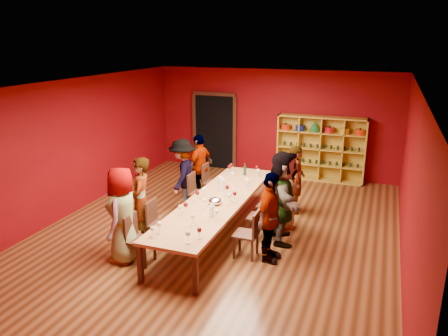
# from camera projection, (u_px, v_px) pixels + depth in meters

# --- Properties ---
(room_shell) EXTENTS (7.10, 9.10, 3.04)m
(room_shell) POSITION_uv_depth(u_px,v_px,m) (217.00, 163.00, 8.50)
(room_shell) COLOR #512B15
(room_shell) RESTS_ON ground
(tasting_table) EXTENTS (1.10, 4.50, 0.75)m
(tasting_table) POSITION_uv_depth(u_px,v_px,m) (217.00, 202.00, 8.73)
(tasting_table) COLOR #AE7448
(tasting_table) RESTS_ON ground
(doorway) EXTENTS (1.40, 0.17, 2.30)m
(doorway) POSITION_uv_depth(u_px,v_px,m) (215.00, 131.00, 13.19)
(doorway) COLOR black
(doorway) RESTS_ON ground
(shelving_unit) EXTENTS (2.40, 0.40, 1.80)m
(shelving_unit) POSITION_uv_depth(u_px,v_px,m) (321.00, 145.00, 12.05)
(shelving_unit) COLOR gold
(shelving_unit) RESTS_ON ground
(chair_person_left_0) EXTENTS (0.42, 0.42, 0.89)m
(chair_person_left_0) POSITION_uv_depth(u_px,v_px,m) (137.00, 236.00, 7.68)
(chair_person_left_0) COLOR black
(chair_person_left_0) RESTS_ON ground
(person_left_0) EXTENTS (0.62, 0.92, 1.73)m
(person_left_0) POSITION_uv_depth(u_px,v_px,m) (123.00, 215.00, 7.66)
(person_left_0) COLOR #5570AF
(person_left_0) RESTS_ON ground
(chair_person_left_1) EXTENTS (0.42, 0.42, 0.89)m
(chair_person_left_1) POSITION_uv_depth(u_px,v_px,m) (157.00, 221.00, 8.34)
(chair_person_left_1) COLOR black
(chair_person_left_1) RESTS_ON ground
(person_left_1) EXTENTS (0.67, 0.75, 1.71)m
(person_left_1) POSITION_uv_depth(u_px,v_px,m) (141.00, 201.00, 8.35)
(person_left_1) COLOR pink
(person_left_1) RESTS_ON ground
(chair_person_left_3) EXTENTS (0.42, 0.42, 0.89)m
(chair_person_left_3) POSITION_uv_depth(u_px,v_px,m) (196.00, 190.00, 9.98)
(chair_person_left_3) COLOR black
(chair_person_left_3) RESTS_ON ground
(person_left_3) EXTENTS (0.65, 1.14, 1.66)m
(person_left_3) POSITION_uv_depth(u_px,v_px,m) (183.00, 175.00, 9.99)
(person_left_3) COLOR #5D86C0
(person_left_3) RESTS_ON ground
(chair_person_left_4) EXTENTS (0.42, 0.42, 0.89)m
(chair_person_left_4) POSITION_uv_depth(u_px,v_px,m) (210.00, 180.00, 10.72)
(chair_person_left_4) COLOR black
(chair_person_left_4) RESTS_ON ground
(person_left_4) EXTENTS (0.62, 1.01, 1.61)m
(person_left_4) POSITION_uv_depth(u_px,v_px,m) (200.00, 167.00, 10.72)
(person_left_4) COLOR #5E8DC1
(person_left_4) RESTS_ON ground
(chair_person_right_1) EXTENTS (0.42, 0.42, 0.89)m
(chair_person_right_1) POSITION_uv_depth(u_px,v_px,m) (250.00, 232.00, 7.87)
(chair_person_right_1) COLOR black
(chair_person_right_1) RESTS_ON ground
(person_right_1) EXTENTS (0.49, 0.99, 1.65)m
(person_right_1) POSITION_uv_depth(u_px,v_px,m) (270.00, 218.00, 7.65)
(person_right_1) COLOR pink
(person_right_1) RESTS_ON ground
(chair_person_right_2) EXTENTS (0.42, 0.42, 0.89)m
(chair_person_right_2) POSITION_uv_depth(u_px,v_px,m) (263.00, 215.00, 8.62)
(chair_person_right_2) COLOR black
(chair_person_right_2) RESTS_ON ground
(person_right_2) EXTENTS (0.94, 1.77, 1.84)m
(person_right_2) POSITION_uv_depth(u_px,v_px,m) (283.00, 197.00, 8.36)
(person_right_2) COLOR pink
(person_right_2) RESTS_ON ground
(chair_person_right_3) EXTENTS (0.42, 0.42, 0.89)m
(chair_person_right_3) POSITION_uv_depth(u_px,v_px,m) (271.00, 203.00, 9.22)
(chair_person_right_3) COLOR black
(chair_person_right_3) RESTS_ON ground
(person_right_3) EXTENTS (0.67, 0.83, 1.50)m
(person_right_3) POSITION_uv_depth(u_px,v_px,m) (285.00, 193.00, 9.05)
(person_right_3) COLOR #4C4C51
(person_right_3) RESTS_ON ground
(chair_person_right_4) EXTENTS (0.42, 0.42, 0.89)m
(chair_person_right_4) POSITION_uv_depth(u_px,v_px,m) (281.00, 190.00, 10.03)
(chair_person_right_4) COLOR black
(chair_person_right_4) RESTS_ON ground
(person_right_4) EXTENTS (0.53, 0.65, 1.56)m
(person_right_4) POSITION_uv_depth(u_px,v_px,m) (296.00, 179.00, 9.84)
(person_right_4) COLOR #515156
(person_right_4) RESTS_ON ground
(wine_glass_0) EXTENTS (0.09, 0.09, 0.22)m
(wine_glass_0) POSITION_uv_depth(u_px,v_px,m) (229.00, 196.00, 8.45)
(wine_glass_0) COLOR white
(wine_glass_0) RESTS_ON tasting_table
(wine_glass_1) EXTENTS (0.09, 0.09, 0.22)m
(wine_glass_1) POSITION_uv_depth(u_px,v_px,m) (188.00, 234.00, 6.82)
(wine_glass_1) COLOR white
(wine_glass_1) RESTS_ON tasting_table
(wine_glass_2) EXTENTS (0.08, 0.08, 0.20)m
(wine_glass_2) POSITION_uv_depth(u_px,v_px,m) (248.00, 181.00, 9.32)
(wine_glass_2) COLOR white
(wine_glass_2) RESTS_ON tasting_table
(wine_glass_3) EXTENTS (0.08, 0.08, 0.19)m
(wine_glass_3) POSITION_uv_depth(u_px,v_px,m) (217.00, 212.00, 7.73)
(wine_glass_3) COLOR white
(wine_glass_3) RESTS_ON tasting_table
(wine_glass_4) EXTENTS (0.08, 0.08, 0.19)m
(wine_glass_4) POSITION_uv_depth(u_px,v_px,m) (232.00, 174.00, 9.85)
(wine_glass_4) COLOR white
(wine_glass_4) RESTS_ON tasting_table
(wine_glass_5) EXTENTS (0.08, 0.08, 0.21)m
(wine_glass_5) POSITION_uv_depth(u_px,v_px,m) (193.00, 217.00, 7.49)
(wine_glass_5) COLOR white
(wine_glass_5) RESTS_ON tasting_table
(wine_glass_6) EXTENTS (0.09, 0.09, 0.22)m
(wine_glass_6) POSITION_uv_depth(u_px,v_px,m) (186.00, 205.00, 7.99)
(wine_glass_6) COLOR white
(wine_glass_6) RESTS_ON tasting_table
(wine_glass_7) EXTENTS (0.07, 0.07, 0.18)m
(wine_glass_7) POSITION_uv_depth(u_px,v_px,m) (246.00, 180.00, 9.48)
(wine_glass_7) COLOR white
(wine_glass_7) RESTS_ON tasting_table
(wine_glass_8) EXTENTS (0.09, 0.09, 0.21)m
(wine_glass_8) POSITION_uv_depth(u_px,v_px,m) (204.00, 190.00, 8.78)
(wine_glass_8) COLOR white
(wine_glass_8) RESTS_ON tasting_table
(wine_glass_9) EXTENTS (0.09, 0.09, 0.22)m
(wine_glass_9) POSITION_uv_depth(u_px,v_px,m) (257.00, 168.00, 10.24)
(wine_glass_9) COLOR white
(wine_glass_9) RESTS_ON tasting_table
(wine_glass_10) EXTENTS (0.08, 0.08, 0.20)m
(wine_glass_10) POSITION_uv_depth(u_px,v_px,m) (197.00, 193.00, 8.62)
(wine_glass_10) COLOR white
(wine_glass_10) RESTS_ON tasting_table
(wine_glass_11) EXTENTS (0.09, 0.09, 0.22)m
(wine_glass_11) POSITION_uv_depth(u_px,v_px,m) (159.00, 225.00, 7.16)
(wine_glass_11) COLOR white
(wine_glass_11) RESTS_ON tasting_table
(wine_glass_12) EXTENTS (0.09, 0.09, 0.22)m
(wine_glass_12) POSITION_uv_depth(u_px,v_px,m) (231.00, 166.00, 10.43)
(wine_glass_12) COLOR white
(wine_glass_12) RESTS_ON tasting_table
(wine_glass_13) EXTENTS (0.08, 0.08, 0.20)m
(wine_glass_13) POSITION_uv_depth(u_px,v_px,m) (258.00, 171.00, 10.05)
(wine_glass_13) COLOR white
(wine_glass_13) RESTS_ON tasting_table
(wine_glass_14) EXTENTS (0.08, 0.08, 0.20)m
(wine_glass_14) POSITION_uv_depth(u_px,v_px,m) (220.00, 178.00, 9.55)
(wine_glass_14) COLOR white
(wine_glass_14) RESTS_ON tasting_table
(wine_glass_15) EXTENTS (0.08, 0.08, 0.19)m
(wine_glass_15) POSITION_uv_depth(u_px,v_px,m) (152.00, 229.00, 7.05)
(wine_glass_15) COLOR white
(wine_glass_15) RESTS_ON tasting_table
(wine_glass_16) EXTENTS (0.07, 0.07, 0.18)m
(wine_glass_16) POSITION_uv_depth(u_px,v_px,m) (180.00, 208.00, 7.94)
(wine_glass_16) COLOR white
(wine_glass_16) RESTS_ON tasting_table
(wine_glass_17) EXTENTS (0.08, 0.08, 0.21)m
(wine_glass_17) POSITION_uv_depth(u_px,v_px,m) (229.00, 167.00, 10.32)
(wine_glass_17) COLOR white
(wine_glass_17) RESTS_ON tasting_table
(wine_glass_18) EXTENTS (0.08, 0.08, 0.19)m
(wine_glass_18) POSITION_uv_depth(u_px,v_px,m) (205.00, 201.00, 8.23)
(wine_glass_18) COLOR white
(wine_glass_18) RESTS_ON tasting_table
(wine_glass_19) EXTENTS (0.08, 0.08, 0.19)m
(wine_glass_19) POSITION_uv_depth(u_px,v_px,m) (199.00, 230.00, 6.99)
(wine_glass_19) COLOR white
(wine_glass_19) RESTS_ON tasting_table
(wine_glass_20) EXTENTS (0.08, 0.08, 0.20)m
(wine_glass_20) POSITION_uv_depth(u_px,v_px,m) (235.00, 194.00, 8.60)
(wine_glass_20) COLOR white
(wine_glass_20) RESTS_ON tasting_table
(wine_glass_21) EXTENTS (0.09, 0.09, 0.21)m
(wine_glass_21) POSITION_uv_depth(u_px,v_px,m) (227.00, 188.00, 8.93)
(wine_glass_21) COLOR white
(wine_glass_21) RESTS_ON tasting_table
(spittoon_bowl) EXTENTS (0.27, 0.27, 0.15)m
(spittoon_bowl) POSITION_uv_depth(u_px,v_px,m) (215.00, 201.00, 8.45)
(spittoon_bowl) COLOR silver
(spittoon_bowl) RESTS_ON tasting_table
(carafe_a) EXTENTS (0.14, 0.14, 0.29)m
(carafe_a) POSITION_uv_depth(u_px,v_px,m) (222.00, 184.00, 9.20)
(carafe_a) COLOR white
(carafe_a) RESTS_ON tasting_table
(carafe_b) EXTENTS (0.10, 0.10, 0.25)m
(carafe_b) POSITION_uv_depth(u_px,v_px,m) (212.00, 211.00, 7.85)
(carafe_b) COLOR white
(carafe_b) RESTS_ON tasting_table
(wine_bottle) EXTENTS (0.09, 0.09, 0.29)m
(wine_bottle) POSITION_uv_depth(u_px,v_px,m) (245.00, 171.00, 10.20)
(wine_bottle) COLOR #153A1A
(wine_bottle) RESTS_ON tasting_table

